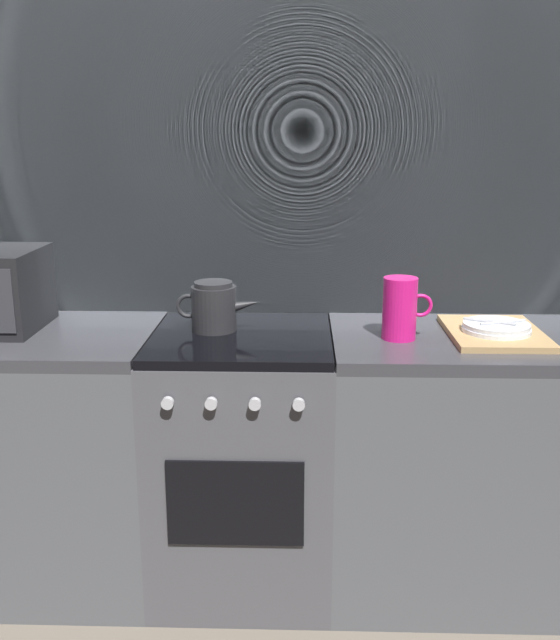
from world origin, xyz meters
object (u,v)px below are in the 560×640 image
Objects in this scene: stove_unit at (243,460)px; kettle at (214,307)px; dish_pile at (495,331)px; pitcher at (400,308)px.

kettle is (-0.09, 0.05, 0.53)m from stove_unit.
pitcher is at bearing -173.93° from dish_pile.
kettle reaches higher than dish_pile.
kettle is 0.71× the size of dish_pile.
dish_pile is (0.92, -0.05, -0.06)m from kettle.
kettle is 0.93m from dish_pile.
pitcher reaches higher than dish_pile.
dish_pile is at bearing 6.07° from pitcher.
pitcher is (0.61, -0.08, 0.02)m from kettle.
dish_pile reaches higher than stove_unit.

